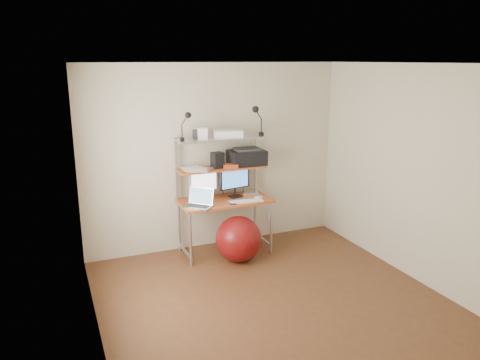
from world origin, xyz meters
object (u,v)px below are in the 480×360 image
object	(u,v)px
monitor_black	(235,180)
laptop	(200,202)
exercise_ball	(239,239)
monitor_silver	(204,182)
printer	(247,157)

from	to	relation	value
monitor_black	laptop	world-z (taller)	monitor_black
laptop	exercise_ball	xyz separation A→B (m)	(0.45, -0.20, -0.49)
monitor_silver	laptop	bearing A→B (deg)	-131.22
monitor_silver	monitor_black	world-z (taller)	monitor_silver
laptop	exercise_ball	bearing A→B (deg)	21.09
printer	exercise_ball	size ratio (longest dim) A/B	0.84
monitor_silver	laptop	distance (m)	0.32
monitor_silver	monitor_black	distance (m)	0.44
printer	exercise_ball	bearing A→B (deg)	-121.49
monitor_black	laptop	xyz separation A→B (m)	(-0.57, -0.22, -0.18)
exercise_ball	monitor_black	bearing A→B (deg)	74.09
monitor_silver	printer	size ratio (longest dim) A/B	0.92
monitor_silver	monitor_black	xyz separation A→B (m)	(0.44, -0.00, -0.02)
laptop	exercise_ball	size ratio (longest dim) A/B	0.71
monitor_black	laptop	size ratio (longest dim) A/B	1.06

